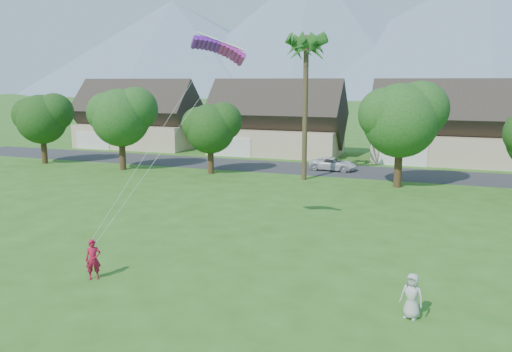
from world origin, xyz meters
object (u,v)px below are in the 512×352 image
at_px(watcher, 412,296).
at_px(parafoil_kite, 219,47).
at_px(kite_flyer, 93,259).
at_px(parked_car, 333,164).

bearing_deg(watcher, parafoil_kite, 167.38).
relative_size(kite_flyer, parafoil_kite, 0.61).
xyz_separation_m(watcher, parafoil_kite, (-9.93, 5.50, 9.41)).
xyz_separation_m(kite_flyer, parafoil_kite, (3.44, 6.29, 9.36)).
xyz_separation_m(kite_flyer, parked_car, (4.84, 30.48, -0.27)).
distance_m(kite_flyer, parafoil_kite, 11.79).
xyz_separation_m(kite_flyer, watcher, (13.36, 0.79, -0.04)).
bearing_deg(parked_car, watcher, -160.25).
height_order(parked_car, parafoil_kite, parafoil_kite).
distance_m(kite_flyer, parked_car, 30.86).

